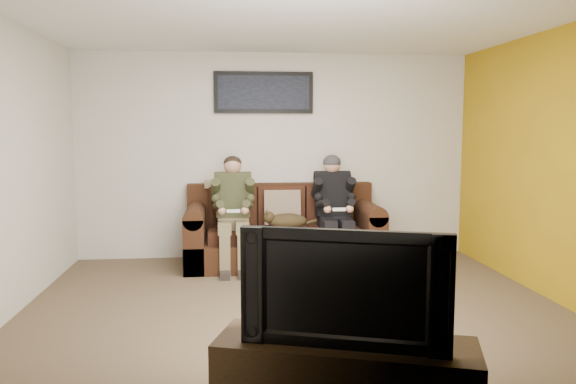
{
  "coord_description": "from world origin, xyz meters",
  "views": [
    {
      "loc": [
        -0.6,
        -4.93,
        1.65
      ],
      "look_at": [
        0.05,
        1.2,
        0.95
      ],
      "focal_mm": 35.0,
      "sensor_mm": 36.0,
      "label": 1
    }
  ],
  "objects": [
    {
      "name": "wall_right",
      "position": [
        2.5,
        0.0,
        1.3
      ],
      "size": [
        0.0,
        4.5,
        4.5
      ],
      "primitive_type": "plane",
      "rotation": [
        1.57,
        0.0,
        -1.57
      ],
      "color": "beige",
      "rests_on": "ground"
    },
    {
      "name": "tv_stand",
      "position": [
        0.05,
        -1.95,
        0.23
      ],
      "size": [
        1.54,
        0.91,
        0.46
      ],
      "primitive_type": "cube",
      "rotation": [
        0.0,
        0.0,
        -0.32
      ],
      "color": "#2F200F",
      "rests_on": "ground"
    },
    {
      "name": "wall_back",
      "position": [
        0.0,
        2.25,
        1.3
      ],
      "size": [
        5.0,
        0.0,
        5.0
      ],
      "primitive_type": "plane",
      "rotation": [
        1.57,
        0.0,
        0.0
      ],
      "color": "beige",
      "rests_on": "ground"
    },
    {
      "name": "accent_wall_right",
      "position": [
        2.49,
        0.0,
        1.3
      ],
      "size": [
        0.0,
        4.5,
        4.5
      ],
      "primitive_type": "plane",
      "rotation": [
        1.57,
        0.0,
        -1.57
      ],
      "color": "#B18811",
      "rests_on": "ground"
    },
    {
      "name": "floor",
      "position": [
        0.0,
        0.0,
        0.0
      ],
      "size": [
        5.0,
        5.0,
        0.0
      ],
      "primitive_type": "plane",
      "color": "brown",
      "rests_on": "ground"
    },
    {
      "name": "television",
      "position": [
        0.05,
        -1.95,
        0.79
      ],
      "size": [
        1.13,
        0.5,
        0.66
      ],
      "primitive_type": "imported",
      "rotation": [
        0.0,
        0.0,
        -0.32
      ],
      "color": "black",
      "rests_on": "tv_stand"
    },
    {
      "name": "wall_left",
      "position": [
        -2.5,
        0.0,
        1.3
      ],
      "size": [
        0.0,
        4.5,
        4.5
      ],
      "primitive_type": "plane",
      "rotation": [
        1.57,
        0.0,
        1.57
      ],
      "color": "beige",
      "rests_on": "ground"
    },
    {
      "name": "person_left",
      "position": [
        -0.55,
        1.64,
        0.75
      ],
      "size": [
        0.51,
        0.87,
        1.32
      ],
      "color": "#756A49",
      "rests_on": "sofa"
    },
    {
      "name": "throw_blanket",
      "position": [
        -0.66,
        2.13,
        0.96
      ],
      "size": [
        0.48,
        0.23,
        0.08
      ],
      "primitive_type": "cube",
      "color": "#C6B992",
      "rests_on": "sofa"
    },
    {
      "name": "throw_pillow",
      "position": [
        0.05,
        1.88,
        0.68
      ],
      "size": [
        0.45,
        0.21,
        0.44
      ],
      "primitive_type": "cube",
      "rotation": [
        -0.21,
        0.0,
        0.0
      ],
      "color": "#806954",
      "rests_on": "sofa"
    },
    {
      "name": "ceiling",
      "position": [
        0.0,
        0.0,
        2.6
      ],
      "size": [
        5.0,
        5.0,
        0.0
      ],
      "primitive_type": "plane",
      "rotation": [
        3.14,
        0.0,
        0.0
      ],
      "color": "silver",
      "rests_on": "ground"
    },
    {
      "name": "person_right",
      "position": [
        0.66,
        1.64,
        0.75
      ],
      "size": [
        0.51,
        0.86,
        1.33
      ],
      "color": "black",
      "rests_on": "sofa"
    },
    {
      "name": "wall_front",
      "position": [
        0.0,
        -2.25,
        1.3
      ],
      "size": [
        5.0,
        0.0,
        5.0
      ],
      "primitive_type": "plane",
      "rotation": [
        -1.57,
        0.0,
        0.0
      ],
      "color": "beige",
      "rests_on": "ground"
    },
    {
      "name": "sofa",
      "position": [
        0.05,
        1.83,
        0.36
      ],
      "size": [
        2.34,
        1.01,
        0.96
      ],
      "color": "#351C10",
      "rests_on": "ground"
    },
    {
      "name": "cat",
      "position": [
        0.07,
        1.55,
        0.57
      ],
      "size": [
        0.66,
        0.26,
        0.24
      ],
      "color": "#413219",
      "rests_on": "sofa"
    },
    {
      "name": "framed_poster",
      "position": [
        -0.15,
        2.22,
        2.1
      ],
      "size": [
        1.25,
        0.05,
        0.52
      ],
      "color": "black",
      "rests_on": "wall_back"
    }
  ]
}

